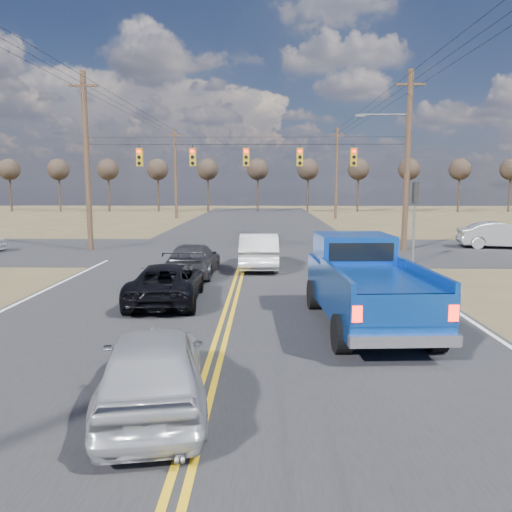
{
  "coord_description": "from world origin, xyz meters",
  "views": [
    {
      "loc": [
        1.08,
        -10.4,
        3.77
      ],
      "look_at": [
        0.79,
        5.44,
        1.5
      ],
      "focal_mm": 35.0,
      "sensor_mm": 36.0,
      "label": 1
    }
  ],
  "objects_px": {
    "black_suv": "(167,283)",
    "white_car_queue": "(259,250)",
    "silver_suv": "(153,367)",
    "pickup_truck": "(365,284)",
    "cross_car_east_near": "(500,235)",
    "dgrey_car_queue": "(193,260)"
  },
  "relations": [
    {
      "from": "pickup_truck",
      "to": "white_car_queue",
      "type": "distance_m",
      "value": 9.83
    },
    {
      "from": "white_car_queue",
      "to": "silver_suv",
      "type": "bearing_deg",
      "value": 83.1
    },
    {
      "from": "pickup_truck",
      "to": "silver_suv",
      "type": "relative_size",
      "value": 1.48
    },
    {
      "from": "silver_suv",
      "to": "dgrey_car_queue",
      "type": "height_order",
      "value": "silver_suv"
    },
    {
      "from": "black_suv",
      "to": "white_car_queue",
      "type": "bearing_deg",
      "value": -115.67
    },
    {
      "from": "pickup_truck",
      "to": "white_car_queue",
      "type": "bearing_deg",
      "value": 104.3
    },
    {
      "from": "white_car_queue",
      "to": "dgrey_car_queue",
      "type": "xyz_separation_m",
      "value": [
        -2.71,
        -2.12,
        -0.13
      ]
    },
    {
      "from": "black_suv",
      "to": "white_car_queue",
      "type": "height_order",
      "value": "white_car_queue"
    },
    {
      "from": "pickup_truck",
      "to": "silver_suv",
      "type": "bearing_deg",
      "value": -134.56
    },
    {
      "from": "white_car_queue",
      "to": "cross_car_east_near",
      "type": "height_order",
      "value": "white_car_queue"
    },
    {
      "from": "pickup_truck",
      "to": "cross_car_east_near",
      "type": "bearing_deg",
      "value": 52.57
    },
    {
      "from": "silver_suv",
      "to": "cross_car_east_near",
      "type": "relative_size",
      "value": 0.91
    },
    {
      "from": "silver_suv",
      "to": "cross_car_east_near",
      "type": "xyz_separation_m",
      "value": [
        15.92,
        21.87,
        0.05
      ]
    },
    {
      "from": "pickup_truck",
      "to": "black_suv",
      "type": "relative_size",
      "value": 1.38
    },
    {
      "from": "pickup_truck",
      "to": "cross_car_east_near",
      "type": "xyz_separation_m",
      "value": [
        11.37,
        16.7,
        -0.36
      ]
    },
    {
      "from": "pickup_truck",
      "to": "silver_suv",
      "type": "distance_m",
      "value": 6.9
    },
    {
      "from": "dgrey_car_queue",
      "to": "cross_car_east_near",
      "type": "xyz_separation_m",
      "value": [
        17.03,
        9.46,
        0.11
      ]
    },
    {
      "from": "white_car_queue",
      "to": "dgrey_car_queue",
      "type": "bearing_deg",
      "value": 37.48
    },
    {
      "from": "black_suv",
      "to": "dgrey_car_queue",
      "type": "xyz_separation_m",
      "value": [
        0.17,
        4.74,
        0.03
      ]
    },
    {
      "from": "silver_suv",
      "to": "white_car_queue",
      "type": "distance_m",
      "value": 14.63
    },
    {
      "from": "pickup_truck",
      "to": "cross_car_east_near",
      "type": "height_order",
      "value": "pickup_truck"
    },
    {
      "from": "cross_car_east_near",
      "to": "white_car_queue",
      "type": "bearing_deg",
      "value": 125.67
    }
  ]
}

